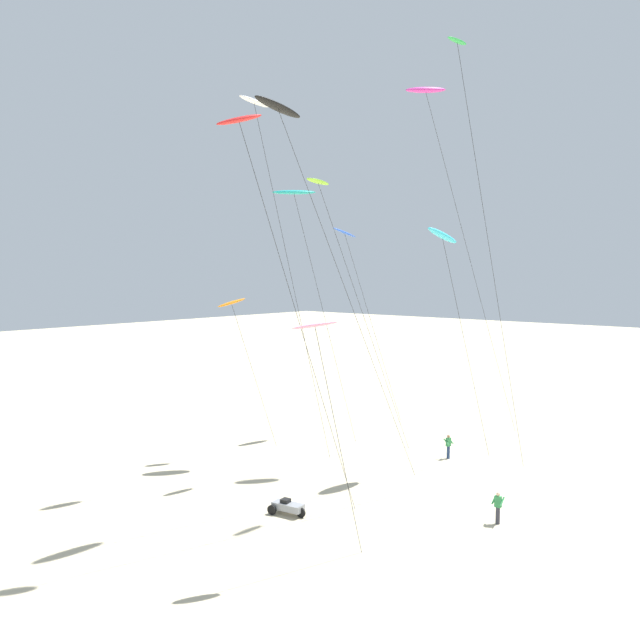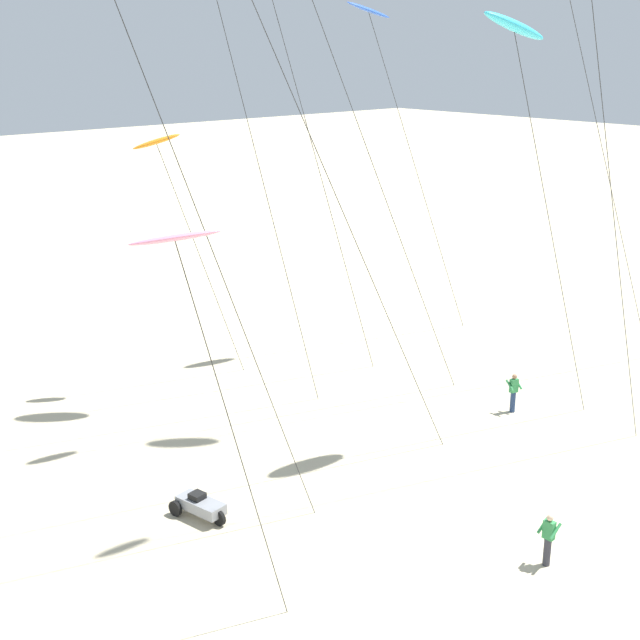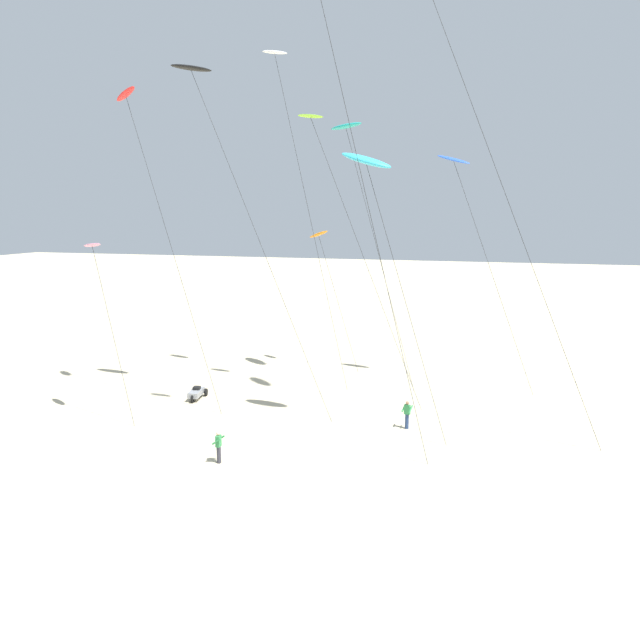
{
  "view_description": "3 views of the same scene",
  "coord_description": "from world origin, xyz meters",
  "px_view_note": "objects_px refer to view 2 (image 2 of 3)",
  "views": [
    {
      "loc": [
        -32.38,
        -13.78,
        12.71
      ],
      "look_at": [
        -4.33,
        9.94,
        10.02
      ],
      "focal_mm": 34.63,
      "sensor_mm": 36.0,
      "label": 1
    },
    {
      "loc": [
        -22.95,
        -13.05,
        14.71
      ],
      "look_at": [
        -4.37,
        7.64,
        5.82
      ],
      "focal_mm": 48.99,
      "sensor_mm": 36.0,
      "label": 2
    },
    {
      "loc": [
        9.48,
        -26.24,
        12.44
      ],
      "look_at": [
        -1.35,
        11.49,
        5.25
      ],
      "focal_mm": 32.92,
      "sensor_mm": 36.0,
      "label": 3
    }
  ],
  "objects_px": {
    "kite_cyan": "(515,28)",
    "kite_blue": "(370,17)",
    "kite_orange": "(158,146)",
    "beach_buggy": "(200,505)",
    "kite_flyer_middle": "(513,392)",
    "kite_flyer_nearest": "(548,538)",
    "kite_pink": "(178,248)"
  },
  "relations": [
    {
      "from": "kite_orange",
      "to": "kite_flyer_nearest",
      "type": "xyz_separation_m",
      "value": [
        0.39,
        -19.62,
        -9.71
      ]
    },
    {
      "from": "kite_flyer_middle",
      "to": "beach_buggy",
      "type": "bearing_deg",
      "value": 173.39
    },
    {
      "from": "kite_orange",
      "to": "kite_flyer_middle",
      "type": "relative_size",
      "value": 6.69
    },
    {
      "from": "kite_blue",
      "to": "kite_pink",
      "type": "relative_size",
      "value": 1.53
    },
    {
      "from": "kite_blue",
      "to": "beach_buggy",
      "type": "distance_m",
      "value": 23.81
    },
    {
      "from": "kite_cyan",
      "to": "kite_orange",
      "type": "distance_m",
      "value": 15.09
    },
    {
      "from": "kite_cyan",
      "to": "kite_blue",
      "type": "distance_m",
      "value": 11.68
    },
    {
      "from": "kite_cyan",
      "to": "beach_buggy",
      "type": "relative_size",
      "value": 7.51
    },
    {
      "from": "kite_blue",
      "to": "kite_flyer_nearest",
      "type": "distance_m",
      "value": 25.19
    },
    {
      "from": "kite_cyan",
      "to": "kite_flyer_nearest",
      "type": "xyz_separation_m",
      "value": [
        -5.99,
        -6.72,
        -14.26
      ]
    },
    {
      "from": "kite_orange",
      "to": "beach_buggy",
      "type": "xyz_separation_m",
      "value": [
        -5.64,
        -10.53,
        -10.17
      ]
    },
    {
      "from": "kite_orange",
      "to": "kite_flyer_middle",
      "type": "xyz_separation_m",
      "value": [
        8.85,
        -12.21,
        -9.71
      ]
    },
    {
      "from": "kite_flyer_nearest",
      "to": "kite_flyer_middle",
      "type": "distance_m",
      "value": 11.25
    },
    {
      "from": "kite_orange",
      "to": "kite_flyer_middle",
      "type": "bearing_deg",
      "value": -54.05
    },
    {
      "from": "kite_blue",
      "to": "kite_flyer_nearest",
      "type": "xyz_separation_m",
      "value": [
        -10.01,
        -17.67,
        -14.91
      ]
    },
    {
      "from": "kite_cyan",
      "to": "kite_flyer_middle",
      "type": "bearing_deg",
      "value": 15.67
    },
    {
      "from": "kite_orange",
      "to": "beach_buggy",
      "type": "relative_size",
      "value": 5.27
    },
    {
      "from": "kite_flyer_middle",
      "to": "kite_flyer_nearest",
      "type": "bearing_deg",
      "value": -138.8
    },
    {
      "from": "kite_pink",
      "to": "beach_buggy",
      "type": "bearing_deg",
      "value": 54.92
    },
    {
      "from": "kite_cyan",
      "to": "kite_blue",
      "type": "height_order",
      "value": "kite_blue"
    },
    {
      "from": "kite_blue",
      "to": "kite_orange",
      "type": "distance_m",
      "value": 11.79
    },
    {
      "from": "kite_orange",
      "to": "kite_flyer_nearest",
      "type": "height_order",
      "value": "kite_orange"
    },
    {
      "from": "beach_buggy",
      "to": "kite_blue",
      "type": "bearing_deg",
      "value": 28.15
    },
    {
      "from": "kite_cyan",
      "to": "kite_blue",
      "type": "xyz_separation_m",
      "value": [
        4.02,
        10.95,
        0.65
      ]
    },
    {
      "from": "kite_cyan",
      "to": "kite_flyer_middle",
      "type": "height_order",
      "value": "kite_cyan"
    },
    {
      "from": "kite_cyan",
      "to": "kite_flyer_middle",
      "type": "distance_m",
      "value": 14.49
    },
    {
      "from": "kite_orange",
      "to": "kite_pink",
      "type": "bearing_deg",
      "value": -120.55
    },
    {
      "from": "kite_cyan",
      "to": "beach_buggy",
      "type": "xyz_separation_m",
      "value": [
        -12.02,
        2.37,
        -14.72
      ]
    },
    {
      "from": "kite_flyer_middle",
      "to": "kite_blue",
      "type": "bearing_deg",
      "value": 81.44
    },
    {
      "from": "kite_cyan",
      "to": "kite_pink",
      "type": "distance_m",
      "value": 16.54
    },
    {
      "from": "kite_blue",
      "to": "kite_flyer_nearest",
      "type": "height_order",
      "value": "kite_blue"
    },
    {
      "from": "kite_cyan",
      "to": "kite_flyer_middle",
      "type": "xyz_separation_m",
      "value": [
        2.48,
        0.69,
        -14.26
      ]
    }
  ]
}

